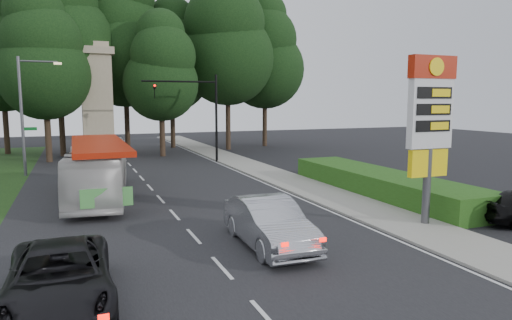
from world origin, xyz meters
name	(u,v)px	position (x,y,z in m)	size (l,w,h in m)	color
ground	(227,274)	(0.00, 0.00, 0.00)	(120.00, 120.00, 0.00)	black
road_surface	(157,196)	(0.00, 12.00, 0.01)	(14.00, 80.00, 0.02)	black
sidewalk_right	(298,184)	(8.50, 12.00, 0.06)	(3.00, 80.00, 0.12)	gray
hedge	(381,183)	(11.50, 8.00, 0.60)	(3.00, 14.00, 1.20)	#224A13
gas_station_pylon	(430,117)	(9.20, 1.99, 4.45)	(2.10, 0.45, 6.85)	#59595E
traffic_signal_mast	(201,106)	(5.68, 24.00, 4.67)	(6.10, 0.35, 7.20)	black
streetlight_signs	(25,110)	(-6.99, 22.01, 4.44)	(2.75, 0.98, 8.00)	#59595E
monument	(97,100)	(-2.00, 30.00, 5.10)	(3.00, 3.00, 10.05)	tan
tree_west_near	(0,48)	(-10.00, 37.00, 10.02)	(8.40, 8.40, 16.50)	#2D2116
tree_center_left	(56,22)	(-5.00, 33.00, 12.02)	(10.08, 10.08, 19.80)	#2D2116
tree_center_right	(124,40)	(1.00, 35.00, 11.02)	(9.24, 9.24, 18.15)	#2D2116
tree_east_near	(171,57)	(6.00, 37.00, 9.68)	(8.12, 8.12, 15.95)	#2D2116
tree_east_mid	(227,39)	(11.00, 33.00, 11.35)	(9.52, 9.52, 18.70)	#2D2116
tree_far_east	(265,53)	(16.00, 35.00, 10.35)	(8.68, 8.68, 17.05)	#2D2116
tree_monument_left	(43,56)	(-6.00, 29.00, 8.68)	(7.28, 7.28, 14.30)	#2D2116
tree_monument_right	(161,68)	(3.50, 29.50, 8.01)	(6.72, 6.72, 13.20)	#2D2116
transit_bus	(99,170)	(-2.86, 12.57, 1.49)	(2.50, 10.67, 2.97)	silver
sedan_silver	(269,223)	(2.17, 1.91, 0.85)	(1.81, 5.18, 1.71)	#AEB0B6
suv_charcoal	(59,277)	(-4.51, -0.49, 0.76)	(2.51, 5.44, 1.51)	black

